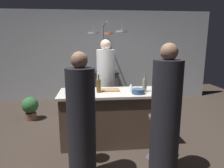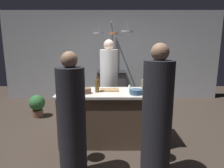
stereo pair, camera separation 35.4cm
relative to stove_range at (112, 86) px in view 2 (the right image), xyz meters
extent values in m
plane|color=#382D26|center=(0.00, -2.45, -0.45)|extent=(9.00, 9.00, 0.00)
cube|color=#B2B7BC|center=(0.00, 0.40, 0.85)|extent=(6.40, 0.16, 2.60)
cube|color=brown|center=(0.00, -2.45, -0.02)|extent=(1.72, 0.66, 0.86)
cube|color=beige|center=(0.00, -2.45, 0.43)|extent=(1.80, 0.72, 0.04)
cube|color=#47474C|center=(0.00, 0.00, -0.02)|extent=(0.76, 0.60, 0.86)
cube|color=black|center=(0.00, 0.00, 0.43)|extent=(0.80, 0.64, 0.03)
cylinder|color=white|center=(-0.06, -1.56, 0.34)|extent=(0.37, 0.37, 1.56)
sphere|color=beige|center=(-0.06, -1.56, 1.21)|extent=(0.21, 0.21, 0.21)
cylinder|color=#4C4C51|center=(0.58, -3.07, -0.43)|extent=(0.28, 0.28, 0.02)
cylinder|color=#4C4C51|center=(0.58, -3.07, -0.11)|extent=(0.06, 0.06, 0.62)
cylinder|color=brown|center=(0.58, -3.07, 0.21)|extent=(0.26, 0.26, 0.04)
cylinder|color=black|center=(0.55, -3.45, 0.31)|extent=(0.36, 0.36, 1.52)
sphere|color=#8C664C|center=(0.55, -3.45, 1.16)|extent=(0.21, 0.21, 0.21)
cylinder|color=#4C4C51|center=(-0.50, -3.07, -0.43)|extent=(0.28, 0.28, 0.02)
cylinder|color=#4C4C51|center=(-0.50, -3.07, -0.11)|extent=(0.06, 0.06, 0.62)
cylinder|color=brown|center=(-0.50, -3.07, 0.21)|extent=(0.26, 0.26, 0.04)
cylinder|color=black|center=(-0.48, -3.43, 0.27)|extent=(0.34, 0.34, 1.43)
sphere|color=#8C664C|center=(-0.48, -3.43, 1.08)|extent=(0.20, 0.20, 0.20)
cylinder|color=gray|center=(0.00, 0.25, 0.63)|extent=(0.04, 0.04, 2.15)
cylinder|color=gray|center=(0.00, -0.46, 1.70)|extent=(0.04, 1.42, 0.04)
cylinder|color=gray|center=(-0.30, -1.04, 1.47)|extent=(0.24, 0.24, 0.04)
cylinder|color=gray|center=(-0.30, -1.02, 1.58)|extent=(0.01, 0.01, 0.24)
cylinder|color=#B26638|center=(0.05, -1.02, 1.46)|extent=(0.20, 0.20, 0.04)
cylinder|color=gray|center=(0.05, -1.02, 1.58)|extent=(0.01, 0.01, 0.25)
cylinder|color=gray|center=(0.35, -0.97, 1.50)|extent=(0.27, 0.27, 0.04)
cylinder|color=gray|center=(0.35, -1.02, 1.60)|extent=(0.01, 0.01, 0.20)
cylinder|color=brown|center=(-1.73, -1.25, -0.37)|extent=(0.24, 0.24, 0.16)
sphere|color=#2D6633|center=(-1.73, -1.25, -0.11)|extent=(0.36, 0.36, 0.36)
cube|color=#997047|center=(-0.04, -2.36, 0.46)|extent=(0.32, 0.22, 0.02)
cylinder|color=#382319|center=(-0.72, -2.20, 0.56)|extent=(0.05, 0.05, 0.21)
cylinder|color=black|center=(-0.58, -2.28, 0.56)|extent=(0.07, 0.07, 0.21)
cylinder|color=black|center=(-0.58, -2.28, 0.70)|extent=(0.03, 0.03, 0.08)
cylinder|color=brown|center=(-0.24, -2.48, 0.56)|extent=(0.07, 0.07, 0.22)
cylinder|color=brown|center=(-0.24, -2.48, 0.71)|extent=(0.03, 0.03, 0.08)
cylinder|color=gray|center=(0.53, -2.50, 0.56)|extent=(0.07, 0.07, 0.22)
cylinder|color=gray|center=(0.53, -2.50, 0.71)|extent=(0.03, 0.03, 0.08)
cylinder|color=#193D23|center=(0.67, -2.70, 0.57)|extent=(0.07, 0.07, 0.24)
cylinder|color=#193D23|center=(0.67, -2.70, 0.73)|extent=(0.03, 0.03, 0.08)
cylinder|color=silver|center=(-0.71, -2.66, 0.46)|extent=(0.06, 0.06, 0.01)
cylinder|color=silver|center=(-0.71, -2.66, 0.50)|extent=(0.01, 0.01, 0.07)
cone|color=silver|center=(-0.71, -2.66, 0.57)|extent=(0.07, 0.07, 0.06)
cylinder|color=silver|center=(0.29, -2.51, 0.46)|extent=(0.06, 0.06, 0.01)
cylinder|color=silver|center=(0.29, -2.51, 0.50)|extent=(0.01, 0.01, 0.07)
cone|color=silver|center=(0.29, -2.51, 0.57)|extent=(0.07, 0.07, 0.06)
cylinder|color=silver|center=(-0.68, -2.46, 0.46)|extent=(0.06, 0.06, 0.01)
cylinder|color=silver|center=(-0.68, -2.46, 0.50)|extent=(0.01, 0.01, 0.07)
cone|color=silver|center=(-0.68, -2.46, 0.57)|extent=(0.07, 0.07, 0.06)
cylinder|color=brown|center=(-0.42, -2.56, 0.50)|extent=(0.17, 0.17, 0.08)
cylinder|color=#334C6B|center=(0.39, -2.62, 0.49)|extent=(0.21, 0.21, 0.08)
camera|label=1|loc=(-0.35, -5.75, 1.28)|focal=32.69mm
camera|label=2|loc=(0.01, -5.77, 1.28)|focal=32.69mm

